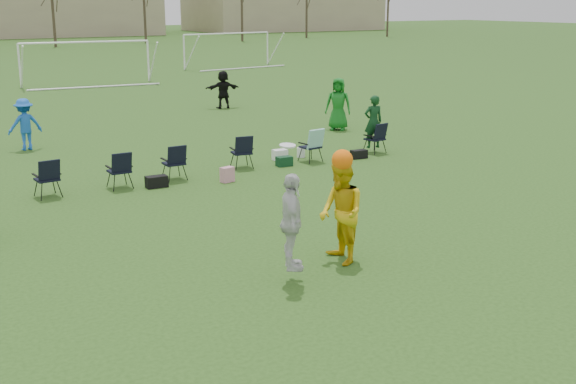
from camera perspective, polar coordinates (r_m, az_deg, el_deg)
ground at (r=13.40m, az=6.01°, el=-5.64°), size 260.00×260.00×0.00m
fielder_blue at (r=24.79m, az=-20.08°, el=5.04°), size 1.13×0.72×1.67m
fielder_green_far at (r=27.05m, az=3.99°, el=6.95°), size 1.11×1.10×1.94m
fielder_black at (r=32.72m, az=-5.14°, el=8.07°), size 1.62×0.70×1.69m
center_contest at (r=12.77m, az=2.99°, el=-1.76°), size 2.13×1.45×2.43m
sideline_setup at (r=20.63m, az=-3.04°, el=3.25°), size 10.85×1.94×1.82m
goal_mid at (r=43.65m, az=-15.70°, el=10.70°), size 7.40×0.63×2.46m
goal_right at (r=53.56m, az=-4.81°, el=11.86°), size 7.35×1.14×2.46m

